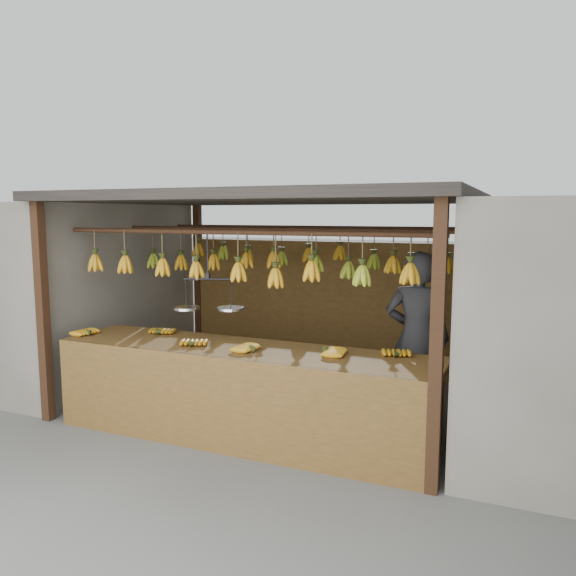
% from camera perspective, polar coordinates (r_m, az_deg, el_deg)
% --- Properties ---
extents(ground, '(80.00, 80.00, 0.00)m').
position_cam_1_polar(ground, '(6.69, -1.03, -11.42)').
color(ground, '#5B5B57').
extents(stall, '(4.30, 3.30, 2.40)m').
position_cam_1_polar(stall, '(6.63, 0.10, 5.79)').
color(stall, black).
rests_on(stall, ground).
extents(neighbor_left, '(3.00, 3.00, 2.30)m').
position_cam_1_polar(neighbor_left, '(8.53, -23.69, 0.01)').
color(neighbor_left, slate).
rests_on(neighbor_left, ground).
extents(counter, '(3.78, 0.86, 0.96)m').
position_cam_1_polar(counter, '(5.37, -5.23, -8.30)').
color(counter, brown).
rests_on(counter, ground).
extents(hanging_bananas, '(3.63, 2.24, 0.39)m').
position_cam_1_polar(hanging_bananas, '(6.35, -1.08, 2.55)').
color(hanging_bananas, '#C58715').
rests_on(hanging_bananas, ground).
extents(balance_scale, '(0.68, 0.41, 0.78)m').
position_cam_1_polar(balance_scale, '(5.66, -8.09, -1.63)').
color(balance_scale, black).
rests_on(balance_scale, ground).
extents(vendor, '(0.70, 0.49, 1.80)m').
position_cam_1_polar(vendor, '(5.95, 12.98, -5.00)').
color(vendor, '#262628').
rests_on(vendor, ground).
extents(bag_bundles, '(0.08, 0.26, 1.26)m').
position_cam_1_polar(bag_bundles, '(7.25, 17.65, -2.30)').
color(bag_bundles, '#199926').
rests_on(bag_bundles, ground).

